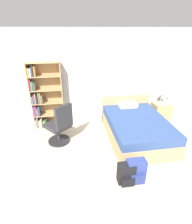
{
  "coord_description": "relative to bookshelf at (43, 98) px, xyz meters",
  "views": [
    {
      "loc": [
        -1.02,
        -1.58,
        2.56
      ],
      "look_at": [
        -0.44,
        1.98,
        0.84
      ],
      "focal_mm": 28.0,
      "sensor_mm": 36.0,
      "label": 1
    }
  ],
  "objects": [
    {
      "name": "backpack_blue",
      "position": [
        1.82,
        -2.32,
        -0.66
      ],
      "size": [
        0.35,
        0.25,
        0.44
      ],
      "color": "navy",
      "rests_on": "ground_plane"
    },
    {
      "name": "office_chair",
      "position": [
        0.44,
        -0.91,
        -0.4
      ],
      "size": [
        0.71,
        0.72,
        1.06
      ],
      "color": "#232326",
      "rests_on": "ground_plane"
    },
    {
      "name": "table_lamp",
      "position": [
        3.36,
        -0.15,
        0.07
      ],
      "size": [
        0.21,
        0.21,
        0.53
      ],
      "color": "#B2B2B7",
      "rests_on": "nightstand"
    },
    {
      "name": "bookshelf",
      "position": [
        0.0,
        0.0,
        0.0
      ],
      "size": [
        0.84,
        0.28,
        1.82
      ],
      "color": "tan",
      "rests_on": "ground_plane"
    },
    {
      "name": "wall_back",
      "position": [
        1.73,
        0.22,
        0.43
      ],
      "size": [
        9.0,
        0.06,
        2.6
      ],
      "color": "silver",
      "rests_on": "ground_plane"
    },
    {
      "name": "water_bottle",
      "position": [
        3.49,
        -0.26,
        -0.23
      ],
      "size": [
        0.08,
        0.08,
        0.21
      ],
      "color": "silver",
      "rests_on": "nightstand"
    },
    {
      "name": "nightstand",
      "position": [
        3.43,
        -0.15,
        -0.6
      ],
      "size": [
        0.51,
        0.47,
        0.54
      ],
      "color": "tan",
      "rests_on": "ground_plane"
    },
    {
      "name": "bed",
      "position": [
        2.33,
        -0.93,
        -0.58
      ],
      "size": [
        1.4,
        2.01,
        0.81
      ],
      "color": "tan",
      "rests_on": "ground_plane"
    },
    {
      "name": "backpack_black",
      "position": [
        1.63,
        -2.34,
        -0.68
      ],
      "size": [
        0.3,
        0.25,
        0.39
      ],
      "color": "black",
      "rests_on": "ground_plane"
    },
    {
      "name": "ground_plane",
      "position": [
        1.73,
        -3.01,
        -0.87
      ],
      "size": [
        14.0,
        14.0,
        0.0
      ],
      "primitive_type": "plane",
      "color": "beige"
    }
  ]
}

